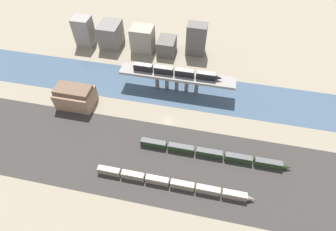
{
  "coord_description": "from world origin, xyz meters",
  "views": [
    {
      "loc": [
        17.25,
        -83.25,
        104.01
      ],
      "look_at": [
        0.0,
        -0.24,
        4.39
      ],
      "focal_mm": 28.0,
      "sensor_mm": 36.0,
      "label": 1
    }
  ],
  "objects_px": {
    "train_on_bridge": "(176,72)",
    "warehouse_building": "(75,97)",
    "train_yard_near": "(172,183)",
    "train_yard_mid": "(212,154)"
  },
  "relations": [
    {
      "from": "train_on_bridge",
      "to": "warehouse_building",
      "type": "bearing_deg",
      "value": -156.36
    },
    {
      "from": "train_on_bridge",
      "to": "warehouse_building",
      "type": "height_order",
      "value": "train_on_bridge"
    },
    {
      "from": "train_on_bridge",
      "to": "train_yard_near",
      "type": "relative_size",
      "value": 0.71
    },
    {
      "from": "train_yard_near",
      "to": "train_yard_mid",
      "type": "relative_size",
      "value": 0.98
    },
    {
      "from": "train_yard_mid",
      "to": "warehouse_building",
      "type": "xyz_separation_m",
      "value": [
        -74.46,
        18.05,
        3.78
      ]
    },
    {
      "from": "train_yard_mid",
      "to": "warehouse_building",
      "type": "bearing_deg",
      "value": 166.37
    },
    {
      "from": "train_yard_near",
      "to": "warehouse_building",
      "type": "relative_size",
      "value": 3.55
    },
    {
      "from": "train_yard_near",
      "to": "train_yard_mid",
      "type": "distance_m",
      "value": 23.48
    },
    {
      "from": "train_on_bridge",
      "to": "train_yard_mid",
      "type": "distance_m",
      "value": 48.16
    },
    {
      "from": "train_on_bridge",
      "to": "train_yard_near",
      "type": "xyz_separation_m",
      "value": [
        9.46,
        -57.82,
        -11.13
      ]
    }
  ]
}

